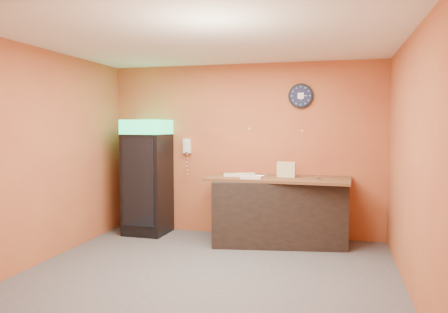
% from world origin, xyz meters
% --- Properties ---
extents(floor, '(4.50, 4.50, 0.00)m').
position_xyz_m(floor, '(0.00, 0.00, 0.00)').
color(floor, '#47474C').
rests_on(floor, ground).
extents(back_wall, '(4.50, 0.02, 2.80)m').
position_xyz_m(back_wall, '(0.00, 2.00, 1.40)').
color(back_wall, '#B66633').
rests_on(back_wall, floor).
extents(left_wall, '(0.02, 4.00, 2.80)m').
position_xyz_m(left_wall, '(-2.25, 0.00, 1.40)').
color(left_wall, '#B66633').
rests_on(left_wall, floor).
extents(right_wall, '(0.02, 4.00, 2.80)m').
position_xyz_m(right_wall, '(2.25, 0.00, 1.40)').
color(right_wall, '#B66633').
rests_on(right_wall, floor).
extents(ceiling, '(4.50, 4.00, 0.02)m').
position_xyz_m(ceiling, '(0.00, 0.00, 2.80)').
color(ceiling, white).
rests_on(ceiling, back_wall).
extents(beverage_cooler, '(0.68, 0.70, 1.89)m').
position_xyz_m(beverage_cooler, '(-1.55, 1.61, 0.92)').
color(beverage_cooler, black).
rests_on(beverage_cooler, floor).
extents(prep_counter, '(2.06, 1.17, 0.98)m').
position_xyz_m(prep_counter, '(0.64, 1.57, 0.49)').
color(prep_counter, black).
rests_on(prep_counter, floor).
extents(wall_clock, '(0.39, 0.06, 0.39)m').
position_xyz_m(wall_clock, '(0.92, 1.97, 2.26)').
color(wall_clock, black).
rests_on(wall_clock, back_wall).
extents(wall_phone, '(0.13, 0.11, 0.24)m').
position_xyz_m(wall_phone, '(-0.96, 1.95, 1.45)').
color(wall_phone, white).
rests_on(wall_phone, back_wall).
extents(butcher_paper, '(2.16, 1.02, 0.04)m').
position_xyz_m(butcher_paper, '(0.64, 1.57, 1.00)').
color(butcher_paper, brown).
rests_on(butcher_paper, prep_counter).
extents(sub_roll_stack, '(0.28, 0.11, 0.23)m').
position_xyz_m(sub_roll_stack, '(0.75, 1.60, 1.13)').
color(sub_roll_stack, beige).
rests_on(sub_roll_stack, butcher_paper).
extents(wrapped_sandwich_left, '(0.31, 0.15, 0.04)m').
position_xyz_m(wrapped_sandwich_left, '(-0.04, 1.50, 1.04)').
color(wrapped_sandwich_left, silver).
rests_on(wrapped_sandwich_left, butcher_paper).
extents(wrapped_sandwich_mid, '(0.31, 0.14, 0.04)m').
position_xyz_m(wrapped_sandwich_mid, '(0.27, 1.26, 1.04)').
color(wrapped_sandwich_mid, silver).
rests_on(wrapped_sandwich_mid, butcher_paper).
extents(wrapped_sandwich_right, '(0.31, 0.23, 0.04)m').
position_xyz_m(wrapped_sandwich_right, '(0.11, 1.64, 1.04)').
color(wrapped_sandwich_right, silver).
rests_on(wrapped_sandwich_right, butcher_paper).
extents(kitchen_tool, '(0.06, 0.06, 0.06)m').
position_xyz_m(kitchen_tool, '(0.43, 1.62, 1.05)').
color(kitchen_tool, silver).
rests_on(kitchen_tool, butcher_paper).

